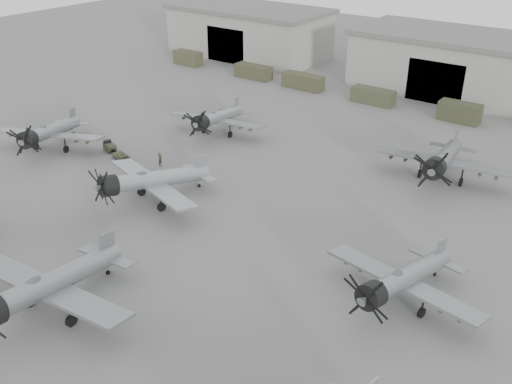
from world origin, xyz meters
TOP-DOWN VIEW (x-y plane):
  - ground at (0.00, 0.00)m, footprint 220.00×220.00m
  - hangar_left at (-38.00, 61.96)m, footprint 29.00×14.80m
  - hangar_center at (0.00, 61.96)m, footprint 29.00×14.80m
  - support_truck_0 at (-42.34, 50.00)m, footprint 5.10×2.20m
  - support_truck_1 at (-28.08, 50.00)m, footprint 6.26×2.20m
  - support_truck_2 at (-18.56, 50.00)m, footprint 6.55×2.20m
  - support_truck_3 at (-6.80, 50.00)m, footprint 6.14×2.20m
  - support_truck_4 at (5.56, 50.00)m, footprint 5.34×2.20m
  - aircraft_near_1 at (-4.18, -6.00)m, footprint 13.85×12.46m
  - aircraft_mid_0 at (-29.08, 12.01)m, footprint 12.47×11.30m
  - aircraft_mid_1 at (-10.62, 10.00)m, footprint 13.23×11.91m
  - aircraft_mid_2 at (15.05, 9.72)m, footprint 12.35×11.11m
  - aircraft_far_0 at (-16.84, 27.32)m, footprint 12.34×11.11m
  - aircraft_far_1 at (10.12, 31.10)m, footprint 13.98×12.58m
  - tug_trailer at (-22.34, 15.81)m, footprint 6.06×2.81m
  - ground_crew at (-15.88, 16.68)m, footprint 0.57×0.69m

SIDE VIEW (x-z plane):
  - ground at x=0.00m, z-range 0.00..0.00m
  - tug_trailer at x=-22.34m, z-range -0.15..1.06m
  - ground_crew at x=-15.88m, z-range 0.00..1.64m
  - support_truck_3 at x=-6.80m, z-range 0.00..2.14m
  - support_truck_1 at x=-28.08m, z-range 0.00..2.17m
  - support_truck_2 at x=-18.56m, z-range 0.00..2.25m
  - support_truck_0 at x=-42.34m, z-range 0.00..2.35m
  - support_truck_4 at x=5.56m, z-range 0.00..2.54m
  - aircraft_far_0 at x=-16.84m, z-range -0.22..4.68m
  - aircraft_mid_2 at x=15.05m, z-range -0.22..4.68m
  - aircraft_mid_0 at x=-29.08m, z-range -0.23..4.87m
  - aircraft_mid_1 at x=-10.62m, z-range -0.24..5.04m
  - aircraft_near_1 at x=-4.18m, z-range -0.25..5.26m
  - aircraft_far_1 at x=10.12m, z-range -0.25..5.30m
  - hangar_left at x=-38.00m, z-range 0.02..8.72m
  - hangar_center at x=0.00m, z-range 0.02..8.72m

